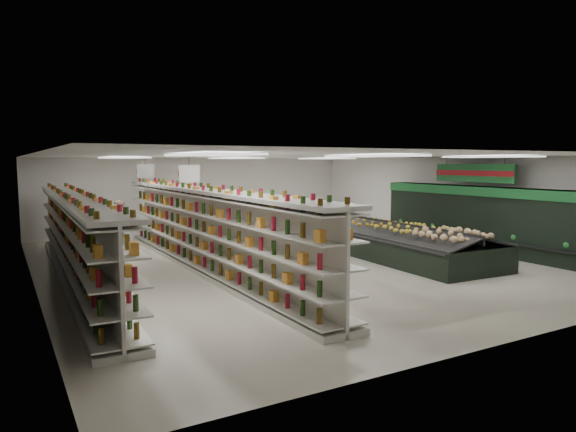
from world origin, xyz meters
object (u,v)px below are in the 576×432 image
gondola_left (77,242)px  shopper_main (295,243)px  gondola_center (207,233)px  shopper_background (120,227)px  soda_endcap (198,221)px  produce_island (393,240)px

gondola_left → shopper_main: 5.59m
gondola_center → shopper_main: (1.66, -2.07, -0.13)m
shopper_main → shopper_background: (-3.20, 6.01, -0.03)m
gondola_center → soda_endcap: bearing=72.2°
produce_island → shopper_main: size_ratio=4.13×
gondola_left → produce_island: (9.33, -1.33, -0.48)m
produce_island → shopper_background: 8.95m
gondola_center → gondola_left: bearing=171.0°
shopper_background → gondola_center: bearing=-151.2°
gondola_center → produce_island: bearing=-8.2°
produce_island → soda_endcap: (-4.11, 6.93, 0.18)m
soda_endcap → produce_island: bearing=-59.3°
produce_island → soda_endcap: bearing=120.7°
produce_island → gondola_left: bearing=171.9°
soda_endcap → gondola_center: bearing=-107.4°
produce_island → soda_endcap: soda_endcap is taller
gondola_left → soda_endcap: bearing=48.4°
gondola_center → shopper_background: bearing=111.0°
gondola_left → shopper_main: (4.97, -2.57, -0.07)m
gondola_center → shopper_main: bearing=-51.7°
shopper_background → soda_endcap: bearing=-50.5°
soda_endcap → shopper_background: 4.08m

